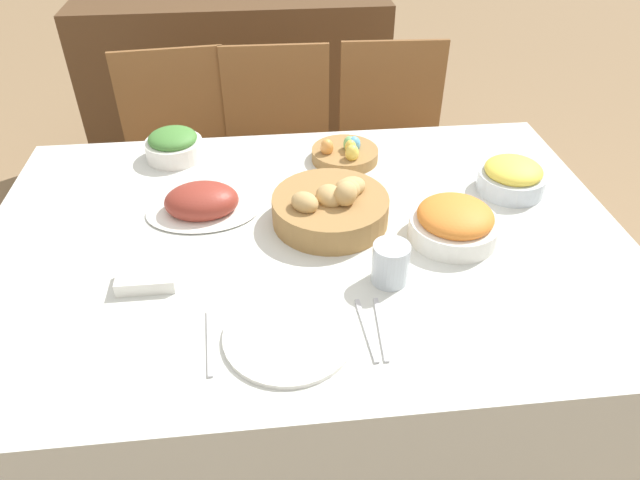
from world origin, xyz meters
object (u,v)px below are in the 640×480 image
object	(u,v)px
pineapple_bowl	(512,177)
green_salad_bowl	(174,145)
dinner_plate	(289,335)
egg_basket	(345,153)
knife	(366,330)
chair_far_center	(279,155)
ham_platter	(202,203)
bread_basket	(331,207)
fork	(210,342)
carrot_bowl	(454,222)
spoon	(381,328)
chair_far_left	(181,160)
butter_dish	(147,278)
sideboard	(238,84)
chair_far_right	(393,149)
drinking_cup	(390,263)

from	to	relation	value
pineapple_bowl	green_salad_bowl	bearing A→B (deg)	162.83
green_salad_bowl	dinner_plate	bearing A→B (deg)	-69.17
egg_basket	knife	world-z (taller)	egg_basket
green_salad_bowl	dinner_plate	distance (m)	0.83
chair_far_center	ham_platter	xyz separation A→B (m)	(-0.23, -0.76, 0.28)
chair_far_center	knife	world-z (taller)	chair_far_center
bread_basket	egg_basket	world-z (taller)	bread_basket
green_salad_bowl	fork	xyz separation A→B (m)	(0.14, -0.77, -0.04)
carrot_bowl	knife	world-z (taller)	carrot_bowl
pineapple_bowl	spoon	world-z (taller)	pineapple_bowl
chair_far_left	bread_basket	distance (m)	1.02
chair_far_center	dinner_plate	size ratio (longest dim) A/B	3.33
butter_dish	sideboard	bearing A→B (deg)	85.29
spoon	chair_far_right	bearing A→B (deg)	79.48
pineapple_bowl	chair_far_center	bearing A→B (deg)	129.37
chair_far_left	egg_basket	distance (m)	0.83
sideboard	carrot_bowl	world-z (taller)	sideboard
butter_dish	egg_basket	bearing A→B (deg)	44.52
green_salad_bowl	egg_basket	bearing A→B (deg)	-8.16
pineapple_bowl	fork	world-z (taller)	pineapple_bowl
chair_far_left	bread_basket	size ratio (longest dim) A/B	2.99
chair_far_right	bread_basket	distance (m)	0.96
green_salad_bowl	bread_basket	bearing A→B (deg)	-41.90
knife	spoon	world-z (taller)	same
chair_far_left	sideboard	world-z (taller)	chair_far_left
ham_platter	butter_dish	distance (m)	0.30
fork	drinking_cup	distance (m)	0.42
egg_basket	dinner_plate	world-z (taller)	egg_basket
sideboard	knife	bearing A→B (deg)	-81.94
pineapple_bowl	spoon	size ratio (longest dim) A/B	1.03
pineapple_bowl	dinner_plate	bearing A→B (deg)	-143.05
fork	knife	bearing A→B (deg)	-3.55
chair_far_left	ham_platter	size ratio (longest dim) A/B	2.98
chair_far_center	dinner_plate	xyz separation A→B (m)	(-0.03, -1.23, 0.26)
fork	butter_dish	bearing A→B (deg)	123.24
dinner_plate	butter_dish	xyz separation A→B (m)	(-0.30, 0.19, 0.01)
ham_platter	dinner_plate	bearing A→B (deg)	-67.35
sideboard	bread_basket	xyz separation A→B (m)	(0.28, -1.73, 0.35)
sideboard	ham_platter	size ratio (longest dim) A/B	5.19
chair_far_center	carrot_bowl	distance (m)	1.06
spoon	bread_basket	bearing A→B (deg)	101.43
pineapple_bowl	egg_basket	bearing A→B (deg)	153.20
chair_far_right	chair_far_left	bearing A→B (deg)	-177.13
chair_far_right	spoon	bearing A→B (deg)	-101.22
chair_far_left	bread_basket	bearing A→B (deg)	-65.03
chair_far_right	ham_platter	distance (m)	1.07
chair_far_center	fork	xyz separation A→B (m)	(-0.19, -1.23, 0.26)
sideboard	egg_basket	size ratio (longest dim) A/B	7.69
chair_far_left	pineapple_bowl	distance (m)	1.28
dinner_plate	butter_dish	bearing A→B (deg)	147.38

